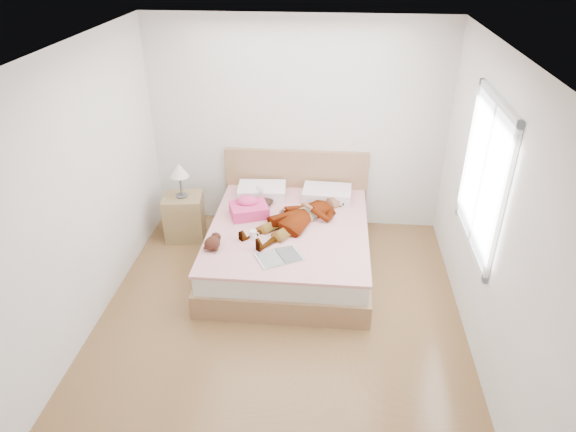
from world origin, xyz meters
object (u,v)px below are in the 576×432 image
object	(u,v)px
woman	(299,214)
plush_toy	(213,242)
towel	(248,208)
nightstand	(184,213)
phone	(260,189)
coffee_mug	(253,234)
magazine	(279,257)
bed	(289,240)

from	to	relation	value
woman	plush_toy	world-z (taller)	woman
towel	nightstand	distance (m)	0.94
phone	towel	bearing A→B (deg)	-157.60
woman	towel	xyz separation A→B (m)	(-0.60, 0.11, -0.01)
woman	plush_toy	distance (m)	1.05
towel	woman	bearing A→B (deg)	-10.71
coffee_mug	magazine	bearing A→B (deg)	-48.20
towel	plush_toy	bearing A→B (deg)	-109.04
towel	nightstand	world-z (taller)	nightstand
phone	coffee_mug	distance (m)	0.80
bed	magazine	bearing A→B (deg)	-93.14
bed	nightstand	world-z (taller)	bed
woman	phone	bearing A→B (deg)	-177.85
woman	magazine	bearing A→B (deg)	-60.59
magazine	plush_toy	world-z (taller)	plush_toy
woman	bed	distance (m)	0.35
phone	bed	world-z (taller)	bed
magazine	nightstand	xyz separation A→B (m)	(-1.31, 1.12, -0.19)
coffee_mug	nightstand	size ratio (longest dim) A/B	0.12
bed	plush_toy	xyz separation A→B (m)	(-0.74, -0.59, 0.31)
phone	towel	distance (m)	0.32
woman	nightstand	world-z (taller)	nightstand
magazine	coffee_mug	bearing A→B (deg)	131.80
towel	nightstand	size ratio (longest dim) A/B	0.51
woman	phone	size ratio (longest dim) A/B	14.80
plush_toy	phone	bearing A→B (deg)	71.14
magazine	plush_toy	distance (m)	0.71
phone	nightstand	bearing A→B (deg)	131.65
woman	phone	distance (m)	0.65
towel	coffee_mug	world-z (taller)	towel
coffee_mug	woman	bearing A→B (deg)	39.66
phone	plush_toy	xyz separation A→B (m)	(-0.35, -1.02, -0.12)
woman	coffee_mug	xyz separation A→B (m)	(-0.46, -0.38, -0.06)
woman	magazine	world-z (taller)	woman
magazine	coffee_mug	size ratio (longest dim) A/B	4.55
phone	bed	distance (m)	0.72
towel	nightstand	bearing A→B (deg)	162.37
plush_toy	nightstand	size ratio (longest dim) A/B	0.26
coffee_mug	plush_toy	size ratio (longest dim) A/B	0.44
coffee_mug	nightstand	bearing A→B (deg)	142.21
magazine	woman	bearing A→B (deg)	78.60
woman	coffee_mug	world-z (taller)	woman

